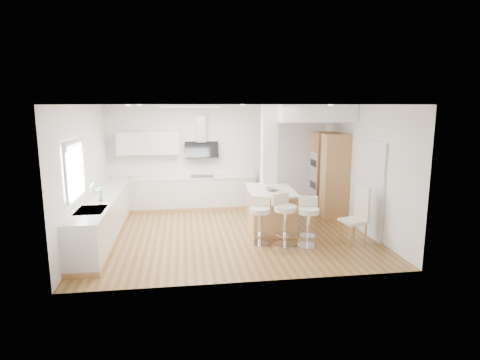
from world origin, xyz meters
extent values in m
plane|color=olive|center=(0.00, 0.00, 0.00)|extent=(6.00, 6.00, 0.00)
cube|color=white|center=(0.00, 0.00, 0.00)|extent=(6.00, 5.00, 0.02)
cube|color=silver|center=(0.00, 2.50, 1.40)|extent=(6.00, 0.04, 2.80)
cube|color=silver|center=(-3.00, 0.00, 1.40)|extent=(0.04, 5.00, 2.80)
cube|color=silver|center=(3.00, 0.00, 1.40)|extent=(0.04, 5.00, 2.80)
cube|color=silver|center=(-0.80, 0.60, 2.77)|extent=(1.40, 0.95, 0.05)
cube|color=white|center=(-0.80, 0.60, 2.76)|extent=(1.25, 0.80, 0.03)
cylinder|color=beige|center=(-2.00, 1.50, 2.78)|extent=(0.10, 0.10, 0.02)
cylinder|color=beige|center=(-2.00, -0.50, 2.78)|extent=(0.10, 0.10, 0.02)
cylinder|color=beige|center=(0.50, 1.50, 2.78)|extent=(0.10, 0.10, 0.02)
cylinder|color=beige|center=(2.00, 1.00, 2.78)|extent=(0.10, 0.10, 0.02)
cylinder|color=beige|center=(2.00, -0.50, 2.78)|extent=(0.10, 0.10, 0.02)
cube|color=white|center=(-2.96, -0.90, 1.65)|extent=(0.03, 1.15, 0.95)
cube|color=silver|center=(-2.95, -0.90, 2.15)|extent=(0.04, 1.28, 0.06)
cube|color=silver|center=(-2.95, -0.90, 1.15)|extent=(0.04, 1.28, 0.06)
cube|color=silver|center=(-2.95, -1.51, 1.65)|extent=(0.04, 0.06, 0.95)
cube|color=silver|center=(-2.95, -0.29, 1.65)|extent=(0.04, 0.06, 0.95)
cube|color=#9C9DA3|center=(-2.94, -0.90, 2.08)|extent=(0.03, 1.18, 0.14)
cube|color=#4E463D|center=(2.99, -0.60, 1.00)|extent=(0.02, 0.90, 2.00)
cube|color=silver|center=(2.97, -0.60, 1.00)|extent=(0.05, 1.00, 2.10)
cube|color=tan|center=(-2.70, 0.25, 0.05)|extent=(0.60, 4.50, 0.10)
cube|color=beige|center=(-2.70, 0.25, 0.48)|extent=(0.60, 4.50, 0.76)
cube|color=beige|center=(-2.70, 0.25, 0.88)|extent=(0.63, 4.50, 0.04)
cube|color=#B3B3B8|center=(-2.70, -1.00, 0.89)|extent=(0.50, 0.75, 0.02)
cube|color=#B3B3B8|center=(-2.70, -1.18, 0.84)|extent=(0.40, 0.34, 0.10)
cube|color=#B3B3B8|center=(-2.70, -0.82, 0.84)|extent=(0.40, 0.34, 0.10)
cylinder|color=silver|center=(-2.58, -0.70, 1.08)|extent=(0.02, 0.02, 0.36)
torus|color=silver|center=(-2.65, -0.70, 1.26)|extent=(0.18, 0.02, 0.18)
imported|color=#52944B|center=(-2.65, -0.35, 1.06)|extent=(0.17, 0.12, 0.33)
cube|color=tan|center=(-0.75, 2.20, 0.05)|extent=(3.30, 0.60, 0.10)
cube|color=beige|center=(-0.75, 2.20, 0.48)|extent=(3.30, 0.60, 0.76)
cube|color=beige|center=(-0.75, 2.20, 0.88)|extent=(3.33, 0.63, 0.04)
cube|color=black|center=(-0.50, 2.20, 0.91)|extent=(0.60, 0.40, 0.01)
cube|color=beige|center=(-1.90, 2.33, 1.80)|extent=(1.60, 0.34, 0.60)
cube|color=#B3B3B8|center=(-0.50, 2.40, 2.15)|extent=(0.25, 0.18, 0.70)
cube|color=black|center=(-0.50, 2.32, 1.60)|extent=(0.90, 0.26, 0.44)
cube|color=silver|center=(1.05, 0.95, 1.40)|extent=(0.35, 0.35, 2.80)
cube|color=white|center=(2.10, 1.40, 2.60)|extent=(1.78, 2.20, 0.40)
cube|color=tan|center=(2.68, 1.50, 1.05)|extent=(0.62, 0.62, 2.10)
cube|color=tan|center=(2.68, 0.80, 1.05)|extent=(0.62, 0.40, 2.10)
cube|color=#B3B3B8|center=(2.37, 1.50, 1.30)|extent=(0.02, 0.55, 0.55)
cube|color=#B3B3B8|center=(2.37, 1.50, 0.72)|extent=(0.02, 0.55, 0.55)
cube|color=black|center=(2.36, 1.50, 1.30)|extent=(0.01, 0.45, 0.18)
cube|color=black|center=(2.36, 1.50, 0.72)|extent=(0.01, 0.45, 0.18)
cube|color=tan|center=(0.94, 0.17, 0.44)|extent=(1.01, 1.50, 0.89)
cube|color=beige|center=(0.94, 0.17, 0.91)|extent=(1.10, 1.58, 0.04)
imported|color=gray|center=(0.93, 0.01, 0.96)|extent=(0.28, 0.28, 0.07)
sphere|color=#C37217|center=(0.97, 0.01, 0.97)|extent=(0.08, 0.08, 0.07)
sphere|color=#C37217|center=(0.89, 0.04, 0.97)|extent=(0.08, 0.08, 0.07)
sphere|color=olive|center=(0.92, -0.03, 0.97)|extent=(0.08, 0.08, 0.07)
cylinder|color=silver|center=(0.51, -0.79, 0.01)|extent=(0.54, 0.54, 0.03)
cylinder|color=silver|center=(0.51, -0.79, 0.34)|extent=(0.09, 0.09, 0.64)
cylinder|color=silver|center=(0.51, -0.79, 0.22)|extent=(0.42, 0.42, 0.01)
cylinder|color=beige|center=(0.51, -0.79, 0.71)|extent=(0.52, 0.52, 0.10)
cube|color=beige|center=(0.55, -0.64, 0.86)|extent=(0.37, 0.16, 0.22)
cylinder|color=silver|center=(1.00, -0.93, 0.02)|extent=(0.63, 0.63, 0.03)
cylinder|color=silver|center=(1.00, -0.93, 0.37)|extent=(0.10, 0.10, 0.70)
cylinder|color=silver|center=(1.00, -0.93, 0.24)|extent=(0.48, 0.48, 0.02)
cylinder|color=beige|center=(1.00, -0.93, 0.77)|extent=(0.60, 0.60, 0.11)
cube|color=beige|center=(0.92, -0.77, 0.93)|extent=(0.39, 0.22, 0.24)
cylinder|color=silver|center=(1.43, -1.05, 0.02)|extent=(0.54, 0.54, 0.03)
cylinder|color=silver|center=(1.43, -1.05, 0.36)|extent=(0.09, 0.09, 0.66)
cylinder|color=silver|center=(1.43, -1.05, 0.22)|extent=(0.42, 0.42, 0.02)
cylinder|color=beige|center=(1.43, -1.05, 0.73)|extent=(0.51, 0.51, 0.10)
cube|color=beige|center=(1.47, -0.90, 0.89)|extent=(0.39, 0.14, 0.22)
cube|color=beige|center=(2.39, -1.00, 0.47)|extent=(0.55, 0.55, 0.06)
cube|color=beige|center=(2.59, -0.95, 0.80)|extent=(0.16, 0.42, 0.72)
cylinder|color=tan|center=(2.27, -1.23, 0.22)|extent=(0.04, 0.04, 0.44)
cylinder|color=tan|center=(2.17, -0.88, 0.22)|extent=(0.04, 0.04, 0.44)
cylinder|color=tan|center=(2.62, -1.13, 0.22)|extent=(0.04, 0.04, 0.44)
cylinder|color=tan|center=(2.52, -0.78, 0.22)|extent=(0.04, 0.04, 0.44)
camera|label=1|loc=(-0.99, -8.43, 2.81)|focal=30.00mm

